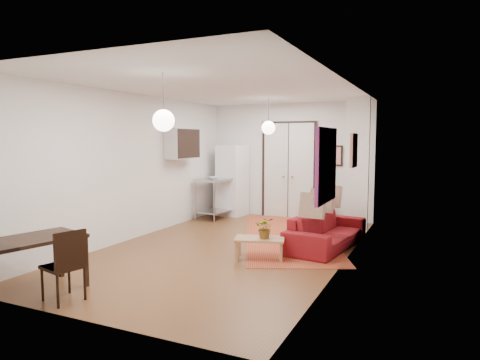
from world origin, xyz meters
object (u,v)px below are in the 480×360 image
at_px(fridge, 232,180).
at_px(dining_table, 28,245).
at_px(kitchen_counter, 219,191).
at_px(dining_chair_near, 68,258).
at_px(black_side_chair, 324,201).
at_px(sofa, 327,231).
at_px(dining_chair_far, 68,258).
at_px(coffee_table, 260,241).

height_order(fridge, dining_table, fridge).
bearing_deg(fridge, kitchen_counter, -101.64).
xyz_separation_m(dining_chair_near, black_side_chair, (1.69, 6.29, -0.01)).
distance_m(kitchen_counter, dining_chair_near, 5.83).
relative_size(fridge, dining_table, 1.27).
bearing_deg(dining_chair_near, black_side_chair, 179.14).
bearing_deg(sofa, black_side_chair, 23.08).
bearing_deg(dining_chair_far, dining_chair_near, 180.00).
bearing_deg(fridge, dining_chair_near, -75.44).
relative_size(fridge, dining_chair_far, 2.05).
relative_size(sofa, black_side_chair, 2.44).
relative_size(coffee_table, fridge, 0.50).
bearing_deg(coffee_table, dining_chair_far, -119.95).
height_order(coffee_table, dining_chair_near, dining_chair_near).
xyz_separation_m(sofa, dining_chair_near, (-2.34, -3.87, 0.21)).
distance_m(coffee_table, dining_table, 3.46).
xyz_separation_m(sofa, dining_table, (-2.94, -3.96, 0.33)).
bearing_deg(black_side_chair, sofa, 103.07).
distance_m(sofa, dining_chair_far, 4.53).
bearing_deg(black_side_chair, dining_chair_far, 72.93).
distance_m(dining_table, black_side_chair, 6.78).
xyz_separation_m(fridge, dining_table, (0.11, -6.30, -0.28)).
distance_m(coffee_table, dining_chair_near, 3.04).
bearing_deg(dining_chair_near, kitchen_counter, -157.19).
xyz_separation_m(coffee_table, fridge, (-2.23, 3.58, 0.61)).
height_order(dining_table, dining_chair_far, dining_chair_far).
height_order(coffee_table, dining_table, dining_table).
bearing_deg(black_side_chair, dining_chair_near, 72.93).
height_order(kitchen_counter, dining_table, kitchen_counter).
bearing_deg(dining_chair_near, fridge, -159.25).
relative_size(dining_chair_near, dining_chair_far, 1.00).
distance_m(kitchen_counter, black_side_chair, 2.62).
bearing_deg(kitchen_counter, black_side_chair, 19.63).
distance_m(coffee_table, fridge, 4.26).
height_order(kitchen_counter, dining_chair_far, kitchen_counter).
height_order(dining_chair_far, black_side_chair, dining_chair_far).
distance_m(sofa, black_side_chair, 2.51).
bearing_deg(black_side_chair, fridge, -0.06).
relative_size(sofa, fridge, 1.16).
distance_m(dining_table, dining_chair_far, 0.62).
xyz_separation_m(dining_table, dining_chair_near, (0.60, 0.09, -0.13)).
distance_m(dining_chair_near, black_side_chair, 6.52).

